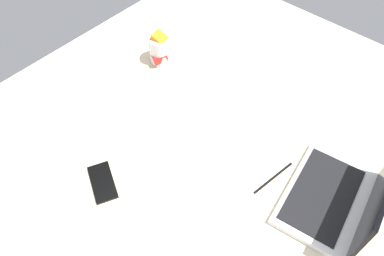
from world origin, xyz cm
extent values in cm
cube|color=beige|center=(0.00, 0.00, 9.00)|extent=(180.00, 140.00, 18.00)
cube|color=silver|center=(-7.96, 49.52, 19.00)|extent=(35.99, 27.55, 2.00)
cube|color=black|center=(-7.75, 48.03, 20.20)|extent=(31.16, 21.03, 0.40)
cube|color=black|center=(-9.56, 60.40, 30.50)|extent=(32.80, 5.78, 21.00)
cylinder|color=silver|center=(-20.59, -32.31, 23.50)|extent=(9.00, 9.00, 11.00)
cube|color=red|center=(-18.61, -31.31, 21.94)|extent=(7.93, 7.26, 4.68)
cube|color=blue|center=(-19.70, -33.79, 25.42)|extent=(7.13, 7.10, 6.49)
cube|color=orange|center=(-20.62, -32.38, 28.91)|extent=(5.84, 7.09, 5.32)
cube|color=black|center=(32.79, -5.83, 18.40)|extent=(12.40, 15.56, 0.80)
cube|color=black|center=(-3.92, 33.35, 18.30)|extent=(16.88, 3.31, 0.60)
camera|label=1|loc=(58.79, 54.33, 119.62)|focal=34.81mm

